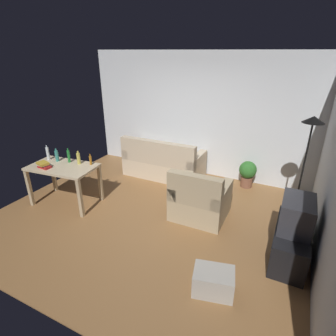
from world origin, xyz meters
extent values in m
cube|color=olive|center=(0.00, 0.00, -0.01)|extent=(5.20, 4.40, 0.02)
cube|color=silver|center=(0.00, 2.20, 1.35)|extent=(5.20, 0.10, 2.70)
cube|color=beige|center=(-0.56, 1.65, 0.20)|extent=(1.76, 0.84, 0.40)
cube|color=#C0AD91|center=(-0.56, 1.31, 0.66)|extent=(1.76, 0.16, 0.52)
cube|color=#C8B597|center=(0.24, 1.65, 0.51)|extent=(0.16, 0.84, 0.22)
cube|color=#C8B597|center=(-1.36, 1.65, 0.51)|extent=(0.16, 0.84, 0.22)
cube|color=black|center=(2.25, -0.02, 0.24)|extent=(0.44, 1.10, 0.48)
cube|color=#2D2D33|center=(2.25, -0.02, 0.70)|extent=(0.40, 0.60, 0.44)
cube|color=black|center=(2.46, -0.02, 0.70)|extent=(0.01, 0.52, 0.36)
cylinder|color=black|center=(2.25, 0.95, 0.01)|extent=(0.26, 0.26, 0.03)
cylinder|color=black|center=(2.25, 0.95, 0.87)|extent=(0.03, 0.03, 1.68)
cone|color=black|center=(2.25, 0.95, 1.76)|extent=(0.32, 0.32, 0.10)
cube|color=#C6B28E|center=(-1.66, -0.28, 0.74)|extent=(1.27, 0.82, 0.04)
cube|color=tan|center=(-2.18, -0.65, 0.36)|extent=(0.07, 0.07, 0.72)
cube|color=tan|center=(-1.07, -0.53, 0.36)|extent=(0.07, 0.07, 0.72)
cube|color=tan|center=(-2.25, -0.03, 0.36)|extent=(0.07, 0.07, 0.72)
cube|color=tan|center=(-1.13, 0.08, 0.36)|extent=(0.07, 0.07, 0.72)
cylinder|color=brown|center=(1.28, 1.90, 0.11)|extent=(0.24, 0.24, 0.22)
sphere|color=#2D6B28|center=(1.28, 1.90, 0.39)|extent=(0.36, 0.36, 0.36)
cube|color=tan|center=(0.77, 0.42, 0.20)|extent=(0.91, 0.85, 0.40)
cube|color=tan|center=(0.77, 0.08, 0.66)|extent=(0.90, 0.17, 0.52)
cube|color=tan|center=(1.14, 0.43, 0.51)|extent=(0.17, 0.84, 0.22)
cube|color=tan|center=(0.40, 0.42, 0.51)|extent=(0.17, 0.84, 0.22)
cube|color=#A8A399|center=(1.48, -1.07, 0.15)|extent=(0.55, 0.44, 0.30)
cylinder|color=silver|center=(-2.12, -0.17, 0.88)|extent=(0.05, 0.05, 0.25)
cylinder|color=silver|center=(-2.12, -0.17, 1.03)|extent=(0.02, 0.02, 0.04)
cylinder|color=teal|center=(-1.91, -0.15, 0.86)|extent=(0.06, 0.06, 0.21)
cylinder|color=teal|center=(-1.91, -0.15, 0.99)|extent=(0.03, 0.03, 0.04)
cylinder|color=#1E722D|center=(-1.67, -0.09, 0.88)|extent=(0.05, 0.05, 0.23)
cylinder|color=#1E722D|center=(-1.67, -0.09, 1.01)|extent=(0.02, 0.02, 0.04)
cylinder|color=#BCB24C|center=(-1.45, -0.07, 0.86)|extent=(0.06, 0.06, 0.21)
cylinder|color=#BCB24C|center=(-1.45, -0.07, 0.99)|extent=(0.03, 0.03, 0.04)
cylinder|color=#9E6019|center=(-1.23, 0.00, 0.84)|extent=(0.04, 0.04, 0.17)
cylinder|color=#9E6019|center=(-1.23, 0.00, 0.95)|extent=(0.02, 0.02, 0.04)
cube|color=maroon|center=(-1.87, -0.48, 0.78)|extent=(0.24, 0.15, 0.04)
cube|color=beige|center=(-1.90, -0.48, 0.81)|extent=(0.19, 0.15, 0.03)
cube|color=#B7932D|center=(-1.89, -0.49, 0.85)|extent=(0.23, 0.20, 0.04)
camera|label=1|loc=(2.06, -3.48, 2.69)|focal=28.91mm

